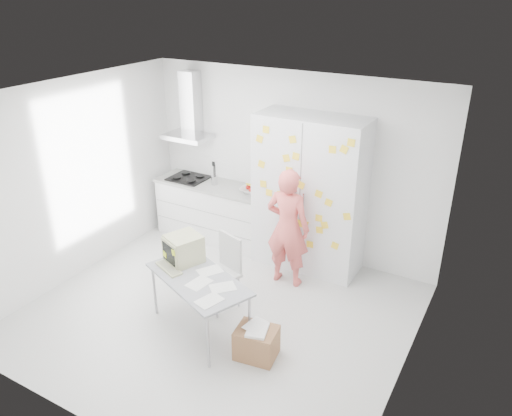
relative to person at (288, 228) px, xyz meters
The scene contains 10 objects.
floor 1.44m from the person, 110.30° to the right, with size 4.50×4.00×0.02m, color silver.
walls 0.77m from the person, 136.96° to the right, with size 4.52×4.01×2.70m.
ceiling 2.21m from the person, 110.30° to the right, with size 4.50×4.00×0.02m, color white.
counter_run 1.75m from the person, 159.50° to the left, with size 1.84×0.63×1.28m.
range_hood 2.46m from the person, 160.31° to the left, with size 0.70×0.48×1.01m.
tall_cabinet 0.64m from the person, 85.71° to the left, with size 1.50×0.68×2.20m.
person is the anchor object (origin of this frame).
desk 1.46m from the person, 116.65° to the right, with size 1.47×1.12×1.05m.
chair 1.02m from the person, 117.80° to the right, with size 0.54×0.54×0.95m.
cardboard_box 1.69m from the person, 75.73° to the right, with size 0.49×0.41×0.39m.
Camera 1 is at (2.94, -4.21, 3.79)m, focal length 35.00 mm.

